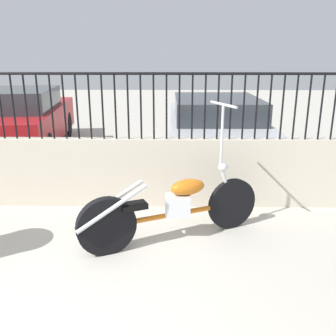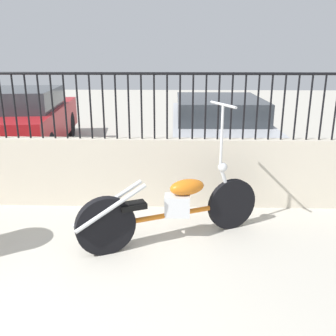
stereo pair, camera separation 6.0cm
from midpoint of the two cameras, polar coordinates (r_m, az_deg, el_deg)
low_wall at (r=5.29m, az=-12.59°, el=-0.56°), size 8.87×0.18×0.94m
fence_railing at (r=5.08m, az=-13.35°, el=10.58°), size 8.87×0.04×0.87m
motorcycle_orange at (r=4.15m, az=-0.09°, el=-6.21°), size 2.04×1.02×1.53m
car_red at (r=8.63m, az=-21.38°, el=6.90°), size 2.23×4.24×1.34m
car_silver at (r=7.70m, az=7.72°, el=6.38°), size 1.84×4.46×1.21m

